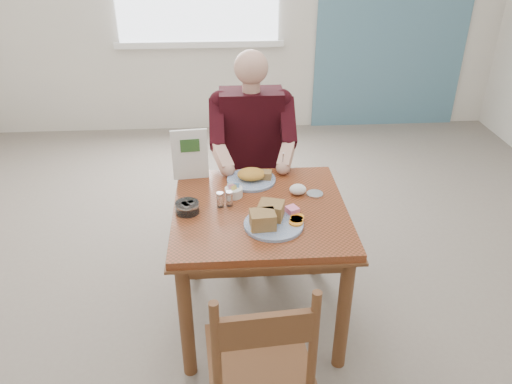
{
  "coord_description": "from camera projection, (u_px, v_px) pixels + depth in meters",
  "views": [
    {
      "loc": [
        -0.17,
        -2.22,
        2.1
      ],
      "look_at": [
        -0.02,
        0.0,
        0.84
      ],
      "focal_mm": 35.0,
      "sensor_mm": 36.0,
      "label": 1
    }
  ],
  "objects": [
    {
      "name": "near_plate",
      "position": [
        271.0,
        219.0,
        2.44
      ],
      "size": [
        0.32,
        0.31,
        0.1
      ],
      "color": "white",
      "rests_on": "table"
    },
    {
      "name": "shakers",
      "position": [
        225.0,
        199.0,
        2.6
      ],
      "size": [
        0.09,
        0.05,
        0.08
      ],
      "color": "white",
      "rests_on": "table"
    },
    {
      "name": "menu",
      "position": [
        190.0,
        154.0,
        2.82
      ],
      "size": [
        0.2,
        0.04,
        0.3
      ],
      "color": "white",
      "rests_on": "table"
    },
    {
      "name": "caddy",
      "position": [
        234.0,
        192.0,
        2.7
      ],
      "size": [
        0.1,
        0.1,
        0.07
      ],
      "color": "white",
      "rests_on": "table"
    },
    {
      "name": "lemon_wedge",
      "position": [
        256.0,
        231.0,
        2.38
      ],
      "size": [
        0.05,
        0.04,
        0.03
      ],
      "primitive_type": "ellipsoid",
      "rotation": [
        0.0,
        0.0,
        -0.03
      ],
      "color": "gold",
      "rests_on": "table"
    },
    {
      "name": "metal_dish",
      "position": [
        315.0,
        194.0,
        2.72
      ],
      "size": [
        0.11,
        0.11,
        0.01
      ],
      "primitive_type": "cylinder",
      "rotation": [
        0.0,
        0.0,
        0.3
      ],
      "color": "silver",
      "rests_on": "table"
    },
    {
      "name": "napkin",
      "position": [
        298.0,
        189.0,
        2.72
      ],
      "size": [
        0.11,
        0.1,
        0.06
      ],
      "primitive_type": "ellipsoid",
      "rotation": [
        0.0,
        0.0,
        0.25
      ],
      "color": "white",
      "rests_on": "table"
    },
    {
      "name": "creamer",
      "position": [
        187.0,
        207.0,
        2.55
      ],
      "size": [
        0.13,
        0.13,
        0.06
      ],
      "color": "white",
      "rests_on": "table"
    },
    {
      "name": "table",
      "position": [
        260.0,
        225.0,
        2.66
      ],
      "size": [
        0.92,
        0.92,
        0.75
      ],
      "color": "brown",
      "rests_on": "ground"
    },
    {
      "name": "floor",
      "position": [
        260.0,
        315.0,
        2.97
      ],
      "size": [
        6.0,
        6.0,
        0.0
      ],
      "primitive_type": "plane",
      "color": "#71645C",
      "rests_on": "ground"
    },
    {
      "name": "far_plate",
      "position": [
        252.0,
        177.0,
        2.85
      ],
      "size": [
        0.33,
        0.33,
        0.08
      ],
      "color": "white",
      "rests_on": "table"
    },
    {
      "name": "chair_far",
      "position": [
        251.0,
        181.0,
        3.43
      ],
      "size": [
        0.42,
        0.42,
        0.95
      ],
      "color": "brown",
      "rests_on": "ground"
    },
    {
      "name": "diner",
      "position": [
        252.0,
        142.0,
        3.19
      ],
      "size": [
        0.53,
        0.56,
        1.39
      ],
      "color": "gray",
      "rests_on": "chair_far"
    },
    {
      "name": "chair_near",
      "position": [
        260.0,
        364.0,
        2.05
      ],
      "size": [
        0.45,
        0.45,
        0.95
      ],
      "color": "brown",
      "rests_on": "ground"
    }
  ]
}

